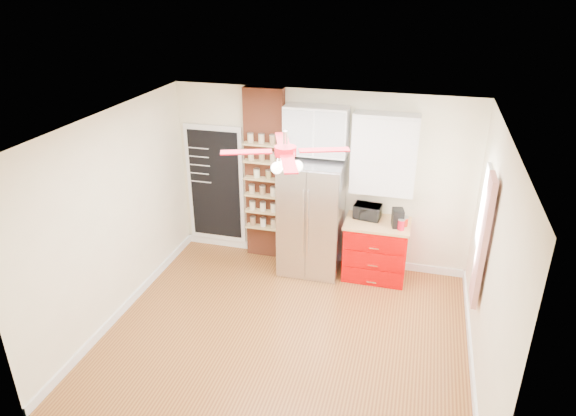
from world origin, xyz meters
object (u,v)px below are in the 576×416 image
(fridge, at_px, (311,218))
(ceiling_fan, at_px, (285,152))
(canister_left, at_px, (401,225))
(toaster_oven, at_px, (367,211))
(red_cabinet, at_px, (376,249))
(coffee_maker, at_px, (398,218))
(pantry_jar_oats, at_px, (257,173))

(fridge, xyz_separation_m, ceiling_fan, (0.05, -1.63, 1.55))
(canister_left, bearing_deg, ceiling_fan, -129.45)
(fridge, xyz_separation_m, canister_left, (1.31, -0.10, 0.10))
(ceiling_fan, xyz_separation_m, toaster_oven, (0.75, 1.78, -1.42))
(red_cabinet, bearing_deg, coffee_maker, -12.79)
(fridge, bearing_deg, coffee_maker, -0.58)
(canister_left, relative_size, pantry_jar_oats, 1.24)
(ceiling_fan, height_order, toaster_oven, ceiling_fan)
(coffee_maker, height_order, pantry_jar_oats, pantry_jar_oats)
(ceiling_fan, height_order, pantry_jar_oats, ceiling_fan)
(toaster_oven, bearing_deg, canister_left, -20.59)
(red_cabinet, distance_m, pantry_jar_oats, 2.10)
(ceiling_fan, bearing_deg, pantry_jar_oats, 117.73)
(fridge, bearing_deg, red_cabinet, 2.95)
(red_cabinet, relative_size, coffee_maker, 3.57)
(ceiling_fan, relative_size, coffee_maker, 5.32)
(red_cabinet, distance_m, canister_left, 0.64)
(red_cabinet, height_order, pantry_jar_oats, pantry_jar_oats)
(red_cabinet, bearing_deg, pantry_jar_oats, 176.73)
(fridge, distance_m, coffee_maker, 1.26)
(fridge, height_order, ceiling_fan, ceiling_fan)
(ceiling_fan, height_order, canister_left, ceiling_fan)
(fridge, relative_size, red_cabinet, 1.86)
(coffee_maker, bearing_deg, fridge, 167.56)
(ceiling_fan, bearing_deg, red_cabinet, 61.29)
(fridge, bearing_deg, pantry_jar_oats, 170.03)
(fridge, bearing_deg, toaster_oven, 10.73)
(coffee_maker, bearing_deg, ceiling_fan, -138.34)
(ceiling_fan, bearing_deg, fridge, 91.76)
(toaster_oven, xyz_separation_m, coffee_maker, (0.45, -0.16, 0.03))
(fridge, relative_size, coffee_maker, 6.65)
(pantry_jar_oats, bearing_deg, red_cabinet, -3.27)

